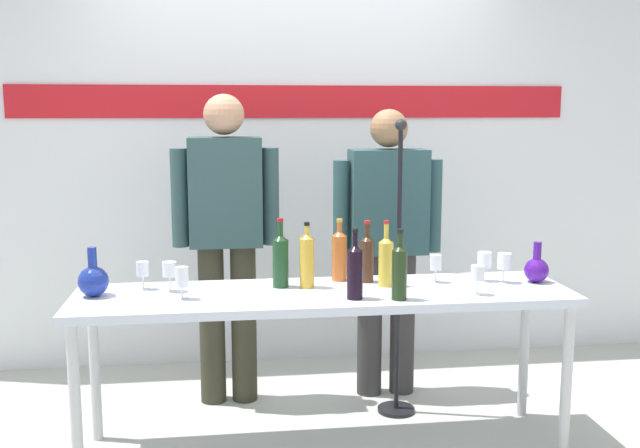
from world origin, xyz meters
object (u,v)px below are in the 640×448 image
object	(u,v)px
wine_glass_left_0	(143,270)
wine_glass_right_0	(436,263)
wine_bottle_0	(355,270)
wine_glass_right_3	(478,274)
wine_bottle_5	(386,260)
wine_bottle_3	(281,259)
presenter_right	(387,234)
wine_bottle_1	(339,254)
wine_bottle_6	(307,259)
wine_glass_left_2	(169,270)
presenter_left	(226,230)
wine_bottle_2	(399,270)
wine_bottle_4	(367,256)
wine_glass_right_2	(504,262)
display_table	(324,305)
wine_glass_left_1	(182,277)
decanter_blue_right	(536,269)
microphone_stand	(398,317)
wine_glass_right_1	(484,260)
decanter_blue_left	(93,280)

from	to	relation	value
wine_glass_left_0	wine_glass_right_0	world-z (taller)	wine_glass_right_0
wine_bottle_0	wine_glass_right_0	distance (m)	0.52
wine_bottle_0	wine_glass_right_3	bearing A→B (deg)	0.07
wine_bottle_5	wine_bottle_0	bearing A→B (deg)	-130.88
wine_bottle_5	wine_bottle_3	bearing A→B (deg)	174.74
wine_bottle_3	wine_bottle_5	distance (m)	0.50
presenter_right	wine_bottle_1	world-z (taller)	presenter_right
wine_bottle_6	wine_glass_left_2	bearing A→B (deg)	179.62
presenter_left	wine_glass_right_3	bearing A→B (deg)	-35.65
wine_glass_left_0	wine_glass_left_2	size ratio (longest dim) A/B	0.94
wine_bottle_2	wine_glass_right_0	size ratio (longest dim) A/B	2.31
wine_glass_left_2	wine_bottle_3	bearing A→B (deg)	2.51
wine_bottle_0	wine_bottle_4	xyz separation A→B (m)	(0.12, 0.31, -0.00)
wine_bottle_3	wine_glass_right_0	distance (m)	0.76
presenter_right	wine_glass_right_2	distance (m)	0.75
wine_bottle_3	wine_bottle_1	bearing A→B (deg)	18.41
presenter_left	wine_bottle_6	distance (m)	0.69
display_table	wine_glass_right_0	distance (m)	0.60
presenter_left	presenter_right	distance (m)	0.90
wine_glass_left_1	wine_glass_right_3	world-z (taller)	wine_glass_left_1
wine_bottle_1	wine_bottle_2	world-z (taller)	wine_bottle_2
decanter_blue_right	wine_glass_left_1	world-z (taller)	decanter_blue_right
wine_bottle_2	wine_glass_left_1	distance (m)	0.97
presenter_right	wine_glass_left_2	bearing A→B (deg)	-153.78
presenter_left	wine_glass_left_1	bearing A→B (deg)	-105.61
wine_bottle_2	microphone_stand	size ratio (longest dim) A/B	0.20
wine_bottle_2	wine_glass_right_2	size ratio (longest dim) A/B	2.18
decanter_blue_right	wine_glass_right_3	size ratio (longest dim) A/B	1.48
wine_bottle_3	microphone_stand	world-z (taller)	microphone_stand
presenter_right	wine_bottle_3	size ratio (longest dim) A/B	4.87
wine_glass_left_1	wine_glass_left_2	xyz separation A→B (m)	(-0.06, 0.15, 0.00)
wine_bottle_4	wine_glass_left_1	size ratio (longest dim) A/B	2.05
wine_bottle_5	wine_glass_left_0	bearing A→B (deg)	175.77
wine_glass_right_3	wine_glass_right_0	bearing A→B (deg)	115.19
wine_glass_left_0	microphone_stand	distance (m)	1.35
wine_glass_right_0	wine_glass_right_1	distance (m)	0.25
wine_bottle_1	wine_bottle_6	bearing A→B (deg)	-144.24
wine_bottle_0	wine_glass_right_1	world-z (taller)	wine_bottle_0
wine_glass_left_1	decanter_blue_left	bearing A→B (deg)	165.36
wine_bottle_0	wine_glass_left_0	size ratio (longest dim) A/B	2.40
presenter_right	wine_glass_left_0	xyz separation A→B (m)	(-1.29, -0.51, -0.06)
wine_glass_right_2	microphone_stand	world-z (taller)	microphone_stand
decanter_blue_right	wine_bottle_6	size ratio (longest dim) A/B	0.64
decanter_blue_left	wine_bottle_0	world-z (taller)	wine_bottle_0
presenter_left	microphone_stand	distance (m)	1.04
wine_glass_right_0	wine_glass_right_1	bearing A→B (deg)	-1.30
wine_bottle_1	wine_glass_left_1	size ratio (longest dim) A/B	2.08
presenter_left	wine_bottle_3	distance (m)	0.61
wine_glass_right_0	wine_bottle_5	bearing A→B (deg)	-171.17
wine_glass_right_1	wine_glass_left_1	bearing A→B (deg)	-173.75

